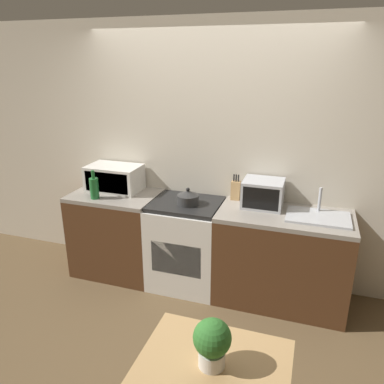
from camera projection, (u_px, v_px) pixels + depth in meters
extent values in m
plane|color=brown|center=(177.00, 329.00, 3.25)|extent=(16.00, 16.00, 0.00)
cube|color=beige|center=(212.00, 155.00, 3.77)|extent=(10.00, 0.06, 2.60)
cube|color=#4C2D19|center=(118.00, 234.00, 4.04)|extent=(0.88, 0.62, 0.86)
cube|color=gray|center=(115.00, 195.00, 3.89)|extent=(0.88, 0.62, 0.04)
cube|color=#4C2D19|center=(281.00, 260.00, 3.52)|extent=(1.20, 0.62, 0.86)
cube|color=gray|center=(285.00, 216.00, 3.37)|extent=(1.20, 0.62, 0.04)
cube|color=silver|center=(186.00, 245.00, 3.80)|extent=(0.69, 0.62, 0.86)
cube|color=black|center=(186.00, 204.00, 3.65)|extent=(0.66, 0.57, 0.04)
cube|color=black|center=(176.00, 259.00, 3.53)|extent=(0.50, 0.02, 0.32)
cylinder|color=#2D2D2D|center=(188.00, 200.00, 3.58)|extent=(0.21, 0.21, 0.09)
cone|color=#2D2D2D|center=(188.00, 193.00, 3.56)|extent=(0.20, 0.20, 0.04)
sphere|color=black|center=(188.00, 190.00, 3.55)|extent=(0.04, 0.04, 0.04)
cube|color=silver|center=(115.00, 178.00, 3.95)|extent=(0.55, 0.35, 0.27)
cube|color=black|center=(106.00, 183.00, 3.80)|extent=(0.49, 0.01, 0.21)
cylinder|color=#1E662D|center=(94.00, 188.00, 3.72)|extent=(0.09, 0.09, 0.21)
cylinder|color=#1E662D|center=(93.00, 174.00, 3.67)|extent=(0.03, 0.03, 0.08)
cube|color=tan|center=(236.00, 191.00, 3.69)|extent=(0.09, 0.06, 0.19)
cylinder|color=black|center=(234.00, 178.00, 3.65)|extent=(0.01, 0.01, 0.07)
cylinder|color=black|center=(236.00, 178.00, 3.64)|extent=(0.01, 0.01, 0.07)
cylinder|color=black|center=(238.00, 178.00, 3.64)|extent=(0.01, 0.01, 0.07)
cube|color=#ADAFB5|center=(263.00, 193.00, 3.51)|extent=(0.37, 0.32, 0.26)
cube|color=black|center=(261.00, 199.00, 3.37)|extent=(0.33, 0.01, 0.21)
cube|color=#ADAFB5|center=(318.00, 217.00, 3.28)|extent=(0.54, 0.37, 0.02)
cylinder|color=#ADAFB5|center=(320.00, 199.00, 3.36)|extent=(0.03, 0.03, 0.22)
cube|color=tan|center=(214.00, 365.00, 1.91)|extent=(0.77, 0.58, 0.04)
cylinder|color=tan|center=(172.00, 373.00, 2.34)|extent=(0.05, 0.05, 0.72)
cylinder|color=beige|center=(212.00, 358.00, 1.87)|extent=(0.14, 0.14, 0.09)
sphere|color=#2D6B28|center=(212.00, 338.00, 1.83)|extent=(0.19, 0.19, 0.19)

